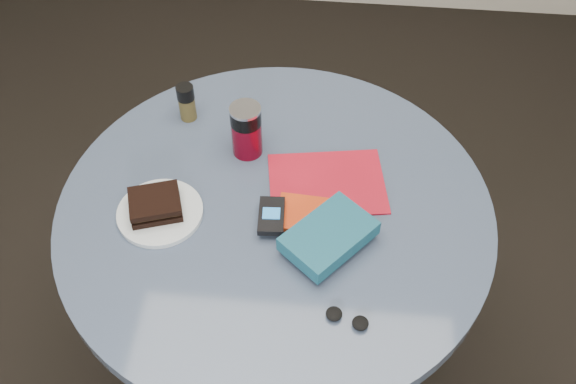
# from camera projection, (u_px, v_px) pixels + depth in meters

# --- Properties ---
(ground) EXTENTS (4.00, 4.00, 0.00)m
(ground) POSITION_uv_depth(u_px,v_px,m) (279.00, 355.00, 2.04)
(ground) COLOR black
(ground) RESTS_ON ground
(table) EXTENTS (1.00, 1.00, 0.75)m
(table) POSITION_uv_depth(u_px,v_px,m) (276.00, 247.00, 1.59)
(table) COLOR black
(table) RESTS_ON ground
(plate) EXTENTS (0.20, 0.20, 0.01)m
(plate) POSITION_uv_depth(u_px,v_px,m) (160.00, 213.00, 1.45)
(plate) COLOR silver
(plate) RESTS_ON table
(sandwich) EXTENTS (0.14, 0.13, 0.04)m
(sandwich) POSITION_uv_depth(u_px,v_px,m) (155.00, 204.00, 1.43)
(sandwich) COLOR black
(sandwich) RESTS_ON plate
(soda_can) EXTENTS (0.08, 0.08, 0.14)m
(soda_can) POSITION_uv_depth(u_px,v_px,m) (246.00, 130.00, 1.53)
(soda_can) COLOR #5D0414
(soda_can) RESTS_ON table
(pepper_grinder) EXTENTS (0.05, 0.05, 0.10)m
(pepper_grinder) POSITION_uv_depth(u_px,v_px,m) (187.00, 102.00, 1.62)
(pepper_grinder) COLOR #463E1E
(pepper_grinder) RESTS_ON table
(magazine) EXTENTS (0.30, 0.24, 0.00)m
(magazine) POSITION_uv_depth(u_px,v_px,m) (327.00, 183.00, 1.51)
(magazine) COLOR maroon
(magazine) RESTS_ON table
(red_book) EXTENTS (0.16, 0.11, 0.01)m
(red_book) POSITION_uv_depth(u_px,v_px,m) (311.00, 215.00, 1.43)
(red_book) COLOR #B8310E
(red_book) RESTS_ON magazine
(novel) EXTENTS (0.22, 0.23, 0.04)m
(novel) POSITION_uv_depth(u_px,v_px,m) (329.00, 236.00, 1.37)
(novel) COLOR navy
(novel) RESTS_ON red_book
(mp3_player) EXTENTS (0.06, 0.10, 0.02)m
(mp3_player) POSITION_uv_depth(u_px,v_px,m) (271.00, 216.00, 1.41)
(mp3_player) COLOR black
(mp3_player) RESTS_ON red_book
(headphones) EXTENTS (0.09, 0.06, 0.02)m
(headphones) POSITION_uv_depth(u_px,v_px,m) (347.00, 318.00, 1.27)
(headphones) COLOR black
(headphones) RESTS_ON table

